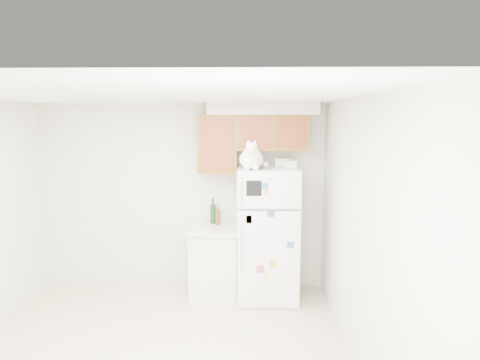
{
  "coord_description": "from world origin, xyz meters",
  "views": [
    {
      "loc": [
        0.92,
        -3.66,
        2.31
      ],
      "look_at": [
        0.79,
        1.55,
        1.55
      ],
      "focal_mm": 32.0,
      "sensor_mm": 36.0,
      "label": 1
    }
  ],
  "objects_px": {
    "base_counter": "(214,261)",
    "storage_box_front": "(290,165)",
    "cat": "(252,158)",
    "refrigerator": "(268,234)",
    "bottle_green": "(213,211)",
    "storage_box_back": "(283,162)",
    "bottle_amber": "(218,215)"
  },
  "relations": [
    {
      "from": "cat",
      "to": "bottle_amber",
      "type": "relative_size",
      "value": 1.9
    },
    {
      "from": "base_counter",
      "to": "storage_box_back",
      "type": "bearing_deg",
      "value": 5.55
    },
    {
      "from": "base_counter",
      "to": "bottle_amber",
      "type": "height_order",
      "value": "bottle_amber"
    },
    {
      "from": "cat",
      "to": "refrigerator",
      "type": "bearing_deg",
      "value": 41.79
    },
    {
      "from": "refrigerator",
      "to": "base_counter",
      "type": "height_order",
      "value": "refrigerator"
    },
    {
      "from": "storage_box_back",
      "to": "storage_box_front",
      "type": "xyz_separation_m",
      "value": [
        0.06,
        -0.22,
        -0.01
      ]
    },
    {
      "from": "refrigerator",
      "to": "bottle_green",
      "type": "bearing_deg",
      "value": 160.07
    },
    {
      "from": "base_counter",
      "to": "bottle_amber",
      "type": "xyz_separation_m",
      "value": [
        0.04,
        0.11,
        0.59
      ]
    },
    {
      "from": "refrigerator",
      "to": "base_counter",
      "type": "relative_size",
      "value": 1.85
    },
    {
      "from": "base_counter",
      "to": "cat",
      "type": "xyz_separation_m",
      "value": [
        0.48,
        -0.26,
        1.37
      ]
    },
    {
      "from": "refrigerator",
      "to": "bottle_green",
      "type": "relative_size",
      "value": 4.96
    },
    {
      "from": "refrigerator",
      "to": "bottle_green",
      "type": "distance_m",
      "value": 0.8
    },
    {
      "from": "bottle_green",
      "to": "bottle_amber",
      "type": "xyz_separation_m",
      "value": [
        0.07,
        -0.08,
        -0.03
      ]
    },
    {
      "from": "storage_box_front",
      "to": "bottle_amber",
      "type": "distance_m",
      "value": 1.16
    },
    {
      "from": "storage_box_back",
      "to": "base_counter",
      "type": "bearing_deg",
      "value": -154.93
    },
    {
      "from": "cat",
      "to": "storage_box_back",
      "type": "relative_size",
      "value": 2.88
    },
    {
      "from": "refrigerator",
      "to": "storage_box_front",
      "type": "distance_m",
      "value": 0.93
    },
    {
      "from": "storage_box_front",
      "to": "bottle_amber",
      "type": "bearing_deg",
      "value": 143.67
    },
    {
      "from": "base_counter",
      "to": "storage_box_front",
      "type": "xyz_separation_m",
      "value": [
        0.95,
        -0.14,
        1.28
      ]
    },
    {
      "from": "cat",
      "to": "base_counter",
      "type": "bearing_deg",
      "value": 151.72
    },
    {
      "from": "storage_box_back",
      "to": "bottle_green",
      "type": "bearing_deg",
      "value": -166.7
    },
    {
      "from": "base_counter",
      "to": "storage_box_front",
      "type": "bearing_deg",
      "value": -8.34
    },
    {
      "from": "cat",
      "to": "bottle_green",
      "type": "xyz_separation_m",
      "value": [
        -0.51,
        0.45,
        -0.75
      ]
    },
    {
      "from": "refrigerator",
      "to": "base_counter",
      "type": "xyz_separation_m",
      "value": [
        -0.69,
        0.07,
        -0.39
      ]
    },
    {
      "from": "base_counter",
      "to": "storage_box_back",
      "type": "height_order",
      "value": "storage_box_back"
    },
    {
      "from": "storage_box_front",
      "to": "bottle_green",
      "type": "relative_size",
      "value": 0.44
    },
    {
      "from": "base_counter",
      "to": "storage_box_front",
      "type": "height_order",
      "value": "storage_box_front"
    },
    {
      "from": "refrigerator",
      "to": "bottle_amber",
      "type": "bearing_deg",
      "value": 164.37
    },
    {
      "from": "base_counter",
      "to": "cat",
      "type": "relative_size",
      "value": 1.77
    },
    {
      "from": "cat",
      "to": "storage_box_front",
      "type": "distance_m",
      "value": 0.49
    },
    {
      "from": "refrigerator",
      "to": "storage_box_back",
      "type": "height_order",
      "value": "storage_box_back"
    },
    {
      "from": "cat",
      "to": "storage_box_front",
      "type": "height_order",
      "value": "cat"
    }
  ]
}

